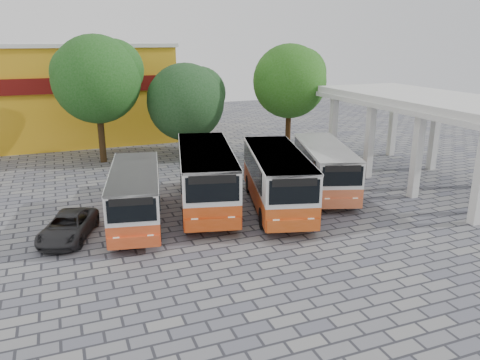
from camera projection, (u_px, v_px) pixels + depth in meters
name	position (u px, v px, depth m)	size (l,w,h in m)	color
ground	(307.00, 228.00, 22.46)	(90.00, 90.00, 0.00)	#565864
terminal_shelter	(431.00, 104.00, 28.24)	(6.80, 15.80, 5.40)	silver
shophouse_block	(51.00, 93.00, 40.59)	(20.40, 10.40, 8.30)	#C99014
bus_far_left	(135.00, 193.00, 22.59)	(3.63, 7.78, 2.68)	#D6491D
bus_centre_left	(206.00, 174.00, 24.74)	(4.65, 9.30, 3.19)	#CD4512
bus_centre_right	(277.00, 176.00, 24.57)	(4.69, 8.92, 3.04)	#CF4D15
bus_far_right	(325.00, 166.00, 27.23)	(4.63, 8.22, 2.78)	#CF6036
tree_left	(97.00, 76.00, 32.64)	(6.45, 6.14, 9.03)	#3E2A14
tree_middle	(186.00, 99.00, 34.74)	(6.03, 5.74, 7.03)	#3F2714
tree_right	(290.00, 79.00, 35.91)	(5.93, 5.65, 8.37)	#3C220E
parked_car	(68.00, 227.00, 21.14)	(1.87, 4.05, 1.13)	#2A2A2D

